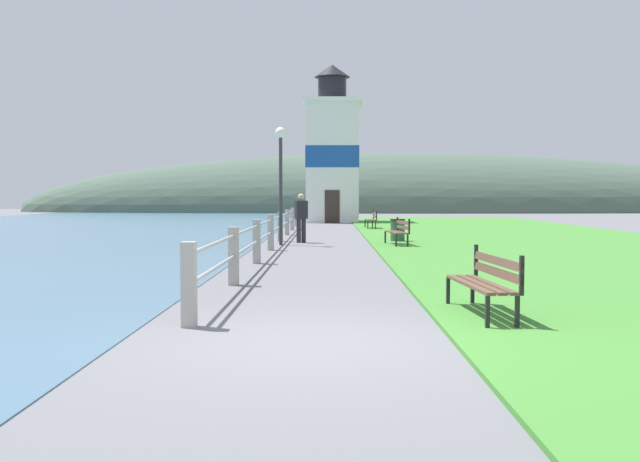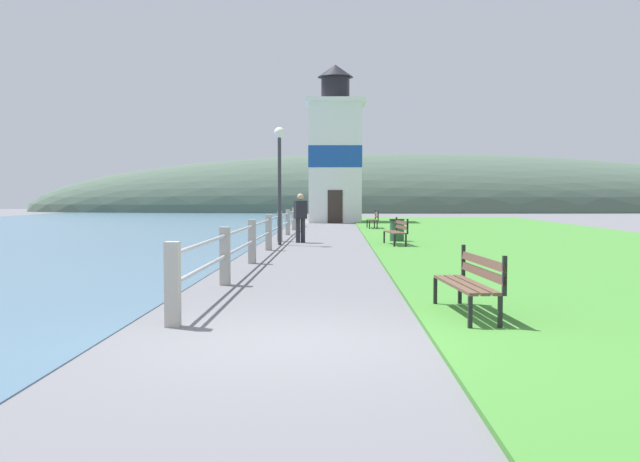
{
  "view_description": "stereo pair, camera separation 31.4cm",
  "coord_description": "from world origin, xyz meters",
  "px_view_note": "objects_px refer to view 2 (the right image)",
  "views": [
    {
      "loc": [
        0.24,
        -7.96,
        1.67
      ],
      "look_at": [
        -0.11,
        19.51,
        0.3
      ],
      "focal_mm": 40.0,
      "sensor_mm": 36.0,
      "label": 1
    },
    {
      "loc": [
        0.56,
        -7.95,
        1.67
      ],
      "look_at": [
        -0.11,
        19.51,
        0.3
      ],
      "focal_mm": 40.0,
      "sensor_mm": 36.0,
      "label": 2
    }
  ],
  "objects_px": {
    "park_bench_midway": "(397,230)",
    "person_strolling": "(300,216)",
    "park_bench_near": "(471,279)",
    "lighthouse": "(335,154)",
    "trash_bin": "(397,231)",
    "park_bench_far": "(374,219)",
    "lamp_post": "(279,164)"
  },
  "relations": [
    {
      "from": "park_bench_near",
      "to": "lamp_post",
      "type": "distance_m",
      "value": 14.96
    },
    {
      "from": "person_strolling",
      "to": "park_bench_near",
      "type": "bearing_deg",
      "value": 165.69
    },
    {
      "from": "park_bench_midway",
      "to": "lighthouse",
      "type": "relative_size",
      "value": 0.18
    },
    {
      "from": "park_bench_midway",
      "to": "lighthouse",
      "type": "distance_m",
      "value": 21.81
    },
    {
      "from": "park_bench_midway",
      "to": "lighthouse",
      "type": "height_order",
      "value": "lighthouse"
    },
    {
      "from": "park_bench_midway",
      "to": "person_strolling",
      "type": "distance_m",
      "value": 3.79
    },
    {
      "from": "park_bench_near",
      "to": "trash_bin",
      "type": "distance_m",
      "value": 15.63
    },
    {
      "from": "lighthouse",
      "to": "trash_bin",
      "type": "xyz_separation_m",
      "value": [
        2.24,
        -19.44,
        -3.84
      ]
    },
    {
      "from": "lighthouse",
      "to": "lamp_post",
      "type": "distance_m",
      "value": 20.89
    },
    {
      "from": "park_bench_far",
      "to": "lighthouse",
      "type": "bearing_deg",
      "value": -80.13
    },
    {
      "from": "park_bench_midway",
      "to": "park_bench_near",
      "type": "bearing_deg",
      "value": 82.37
    },
    {
      "from": "person_strolling",
      "to": "trash_bin",
      "type": "bearing_deg",
      "value": -114.25
    },
    {
      "from": "park_bench_midway",
      "to": "person_strolling",
      "type": "relative_size",
      "value": 1.04
    },
    {
      "from": "park_bench_near",
      "to": "lighthouse",
      "type": "relative_size",
      "value": 0.21
    },
    {
      "from": "trash_bin",
      "to": "lamp_post",
      "type": "distance_m",
      "value": 4.85
    },
    {
      "from": "park_bench_near",
      "to": "person_strolling",
      "type": "height_order",
      "value": "person_strolling"
    },
    {
      "from": "park_bench_midway",
      "to": "lighthouse",
      "type": "xyz_separation_m",
      "value": [
        -2.1,
        21.39,
        3.73
      ]
    },
    {
      "from": "lighthouse",
      "to": "trash_bin",
      "type": "distance_m",
      "value": 19.95
    },
    {
      "from": "lighthouse",
      "to": "park_bench_midway",
      "type": "bearing_deg",
      "value": -84.4
    },
    {
      "from": "park_bench_far",
      "to": "park_bench_midway",
      "type": "bearing_deg",
      "value": 89.2
    },
    {
      "from": "park_bench_midway",
      "to": "trash_bin",
      "type": "relative_size",
      "value": 2.15
    },
    {
      "from": "park_bench_far",
      "to": "person_strolling",
      "type": "distance_m",
      "value": 10.47
    },
    {
      "from": "park_bench_near",
      "to": "person_strolling",
      "type": "relative_size",
      "value": 1.16
    },
    {
      "from": "park_bench_far",
      "to": "lamp_post",
      "type": "relative_size",
      "value": 0.43
    },
    {
      "from": "park_bench_far",
      "to": "lamp_post",
      "type": "bearing_deg",
      "value": 69.94
    },
    {
      "from": "lighthouse",
      "to": "person_strolling",
      "type": "relative_size",
      "value": 5.63
    },
    {
      "from": "lamp_post",
      "to": "lighthouse",
      "type": "bearing_deg",
      "value": 85.0
    },
    {
      "from": "park_bench_midway",
      "to": "lamp_post",
      "type": "height_order",
      "value": "lamp_post"
    },
    {
      "from": "lighthouse",
      "to": "trash_bin",
      "type": "bearing_deg",
      "value": -83.42
    },
    {
      "from": "park_bench_far",
      "to": "trash_bin",
      "type": "xyz_separation_m",
      "value": [
        0.31,
        -9.91,
        -0.11
      ]
    },
    {
      "from": "trash_bin",
      "to": "person_strolling",
      "type": "bearing_deg",
      "value": -178.6
    },
    {
      "from": "park_bench_near",
      "to": "park_bench_far",
      "type": "distance_m",
      "value": 25.54
    }
  ]
}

